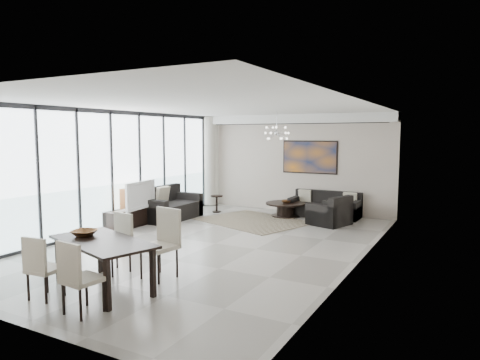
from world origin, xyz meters
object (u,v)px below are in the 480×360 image
Objects in this scene: sofa_main at (325,208)px; dining_table at (103,246)px; coffee_table at (285,209)px; television at (136,195)px; tv_console at (131,218)px.

dining_table is at bearing -99.25° from sofa_main.
coffee_table is 0.57× the size of dining_table.
television is (-2.73, -3.09, 0.59)m from coffee_table.
sofa_main is at bearing 80.75° from dining_table.
sofa_main is (1.00, 0.52, 0.02)m from coffee_table.
television is at bearing -131.47° from coffee_table.
television reaches higher than tv_console.
sofa_main is 5.33m from tv_console.
dining_table is (2.56, -3.56, -0.15)m from television.
television reaches higher than coffee_table.
television reaches higher than dining_table.
tv_console is (-2.89, -3.14, 0.01)m from coffee_table.
sofa_main reaches higher than coffee_table.
sofa_main is 7.27m from dining_table.
dining_table reaches higher than sofa_main.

